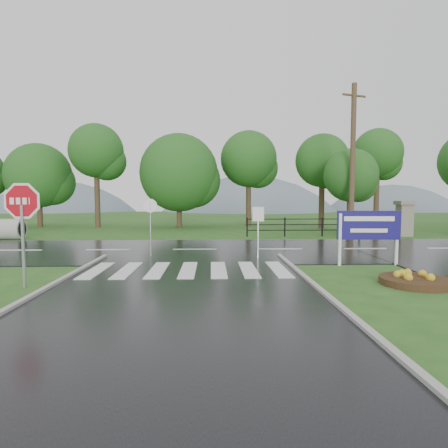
{
  "coord_description": "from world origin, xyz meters",
  "views": [
    {
      "loc": [
        0.77,
        -7.24,
        2.43
      ],
      "look_at": [
        1.22,
        6.0,
        1.5
      ],
      "focal_mm": 30.0,
      "sensor_mm": 36.0,
      "label": 1
    }
  ],
  "objects": [
    {
      "name": "ground",
      "position": [
        0.0,
        0.0,
        0.0
      ],
      "size": [
        120.0,
        120.0,
        0.0
      ],
      "primitive_type": "plane",
      "color": "#29581D",
      "rests_on": "ground"
    },
    {
      "name": "main_road",
      "position": [
        0.0,
        10.0,
        0.0
      ],
      "size": [
        90.0,
        8.0,
        0.04
      ],
      "primitive_type": "cube",
      "color": "black",
      "rests_on": "ground"
    },
    {
      "name": "crosswalk",
      "position": [
        0.0,
        5.0,
        0.06
      ],
      "size": [
        6.5,
        2.8,
        0.02
      ],
      "color": "silver",
      "rests_on": "ground"
    },
    {
      "name": "pillar_west",
      "position": [
        13.0,
        16.0,
        1.18
      ],
      "size": [
        1.0,
        1.0,
        2.24
      ],
      "color": "gray",
      "rests_on": "ground"
    },
    {
      "name": "fence_west",
      "position": [
        7.75,
        16.0,
        0.72
      ],
      "size": [
        9.58,
        0.08,
        1.2
      ],
      "color": "black",
      "rests_on": "ground"
    },
    {
      "name": "hills",
      "position": [
        3.49,
        65.0,
        -15.54
      ],
      "size": [
        102.0,
        48.0,
        48.0
      ],
      "color": "slate",
      "rests_on": "ground"
    },
    {
      "name": "treeline",
      "position": [
        1.0,
        24.0,
        0.0
      ],
      "size": [
        83.2,
        5.2,
        10.0
      ],
      "color": "#1D5319",
      "rests_on": "ground"
    },
    {
      "name": "stop_sign",
      "position": [
        -4.3,
        2.94,
        2.08
      ],
      "size": [
        1.34,
        0.07,
        3.01
      ],
      "color": "#939399",
      "rests_on": "ground"
    },
    {
      "name": "estate_billboard",
      "position": [
        6.38,
        5.87,
        1.36
      ],
      "size": [
        2.25,
        0.17,
        1.97
      ],
      "color": "silver",
      "rests_on": "ground"
    },
    {
      "name": "flower_bed",
      "position": [
        6.48,
        2.89,
        0.14
      ],
      "size": [
        1.92,
        1.92,
        0.38
      ],
      "color": "#332111",
      "rests_on": "ground"
    },
    {
      "name": "reg_sign_small",
      "position": [
        2.6,
        7.32,
        1.48
      ],
      "size": [
        0.44,
        0.17,
        2.07
      ],
      "color": "#939399",
      "rests_on": "ground"
    },
    {
      "name": "reg_sign_round",
      "position": [
        -1.71,
        8.0,
        1.5
      ],
      "size": [
        0.56,
        0.07,
        2.39
      ],
      "color": "#939399",
      "rests_on": "ground"
    },
    {
      "name": "utility_pole_east",
      "position": [
        9.4,
        15.5,
        4.74
      ],
      "size": [
        1.61,
        0.62,
        9.32
      ],
      "color": "#473523",
      "rests_on": "ground"
    },
    {
      "name": "entrance_tree_left",
      "position": [
        10.06,
        17.5,
        3.89
      ],
      "size": [
        3.55,
        3.55,
        5.71
      ],
      "color": "#3D2B1C",
      "rests_on": "ground"
    }
  ]
}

